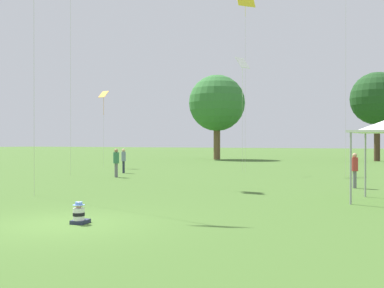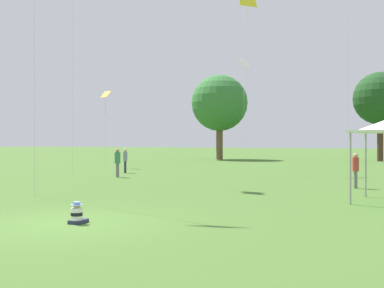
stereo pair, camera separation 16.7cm
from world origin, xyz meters
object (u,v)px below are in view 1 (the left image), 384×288
(person_standing_0, at_px, (355,167))
(kite_4, at_px, (104,97))
(seated_toddler, at_px, (79,215))
(kite_2, at_px, (245,2))
(kite_3, at_px, (242,66))
(distant_tree_2, at_px, (217,103))
(person_standing_3, at_px, (124,158))
(distant_tree_1, at_px, (377,99))
(person_standing_1, at_px, (116,160))

(person_standing_0, bearing_deg, kite_4, -165.91)
(seated_toddler, bearing_deg, kite_2, 88.17)
(person_standing_0, relative_size, kite_3, 0.20)
(seated_toddler, xyz_separation_m, kite_3, (-2.19, 20.47, 7.28))
(kite_3, xyz_separation_m, distant_tree_2, (-10.79, 22.45, -0.48))
(person_standing_3, distance_m, distant_tree_1, 32.98)
(person_standing_3, relative_size, kite_3, 0.21)
(person_standing_1, height_order, kite_3, kite_3)
(person_standing_3, bearing_deg, person_standing_0, 14.28)
(person_standing_3, bearing_deg, distant_tree_2, 125.82)
(person_standing_1, bearing_deg, kite_3, -161.13)
(distant_tree_1, xyz_separation_m, distant_tree_2, (-18.56, -2.61, -0.05))
(distant_tree_2, bearing_deg, person_standing_3, -83.00)
(person_standing_3, distance_m, kite_2, 14.43)
(person_standing_1, height_order, kite_4, kite_4)
(kite_2, bearing_deg, person_standing_3, -148.37)
(person_standing_0, distance_m, distant_tree_1, 33.18)
(kite_4, xyz_separation_m, distant_tree_1, (21.05, 23.04, 1.00))
(person_standing_1, relative_size, kite_4, 0.27)
(person_standing_3, height_order, distant_tree_2, distant_tree_2)
(person_standing_1, relative_size, kite_2, 0.13)
(seated_toddler, relative_size, distant_tree_1, 0.06)
(kite_4, bearing_deg, kite_3, 47.08)
(kite_2, height_order, kite_4, kite_2)
(seated_toddler, xyz_separation_m, distant_tree_1, (5.58, 45.53, 6.86))
(person_standing_1, height_order, distant_tree_1, distant_tree_1)
(person_standing_0, height_order, kite_4, kite_4)
(person_standing_0, bearing_deg, kite_2, 171.18)
(person_standing_3, bearing_deg, kite_3, 53.42)
(distant_tree_2, bearing_deg, distant_tree_1, 8.00)
(seated_toddler, xyz_separation_m, person_standing_0, (5.90, 12.92, 0.76))
(person_standing_3, bearing_deg, kite_2, 62.25)
(seated_toddler, relative_size, kite_4, 0.09)
(person_standing_3, xyz_separation_m, distant_tree_2, (-3.19, 25.93, 6.01))
(kite_4, bearing_deg, distant_tree_2, 138.76)
(person_standing_3, height_order, kite_4, kite_4)
(person_standing_1, relative_size, person_standing_3, 1.03)
(distant_tree_2, bearing_deg, person_standing_0, -57.82)
(seated_toddler, distance_m, kite_2, 25.15)
(kite_4, height_order, distant_tree_1, distant_tree_1)
(seated_toddler, bearing_deg, distant_tree_2, 98.67)
(seated_toddler, relative_size, person_standing_0, 0.36)
(distant_tree_1, bearing_deg, seated_toddler, -96.99)
(person_standing_0, height_order, distant_tree_2, distant_tree_2)
(kite_2, xyz_separation_m, distant_tree_2, (-10.56, 21.07, -5.41))
(seated_toddler, bearing_deg, kite_4, 116.37)
(seated_toddler, relative_size, person_standing_3, 0.35)
(kite_4, bearing_deg, person_standing_0, 31.60)
(kite_3, height_order, distant_tree_2, distant_tree_2)
(kite_2, relative_size, kite_3, 1.64)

